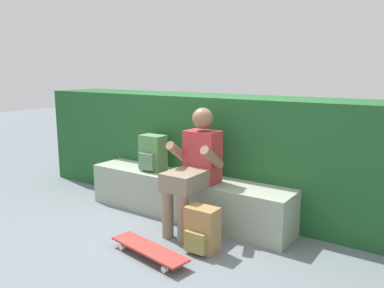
% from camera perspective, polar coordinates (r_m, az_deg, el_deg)
% --- Properties ---
extents(ground_plane, '(24.00, 24.00, 0.00)m').
position_cam_1_polar(ground_plane, '(4.06, -3.45, -11.87)').
color(ground_plane, slate).
extents(bench_main, '(2.38, 0.45, 0.46)m').
position_cam_1_polar(bench_main, '(4.20, -0.98, -7.74)').
color(bench_main, '#98A28E').
rests_on(bench_main, ground).
extents(person_skater, '(0.49, 0.62, 1.21)m').
position_cam_1_polar(person_skater, '(3.76, 0.35, -3.18)').
color(person_skater, '#B73338').
rests_on(person_skater, ground).
extents(skateboard_near_person, '(0.82, 0.32, 0.09)m').
position_cam_1_polar(skateboard_near_person, '(3.40, -6.40, -15.23)').
color(skateboard_near_person, '#BC3833').
rests_on(skateboard_near_person, ground).
extents(backpack_on_bench, '(0.28, 0.23, 0.40)m').
position_cam_1_polar(backpack_on_bench, '(4.34, -5.86, -1.39)').
color(backpack_on_bench, '#51894C').
rests_on(backpack_on_bench, bench_main).
extents(backpack_on_ground, '(0.28, 0.23, 0.40)m').
position_cam_1_polar(backpack_on_ground, '(3.44, 1.46, -12.65)').
color(backpack_on_ground, '#A37A47').
rests_on(backpack_on_ground, ground).
extents(hedge_row, '(5.87, 0.76, 1.28)m').
position_cam_1_polar(hedge_row, '(4.35, 8.68, -1.56)').
color(hedge_row, '#1F5528').
rests_on(hedge_row, ground).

